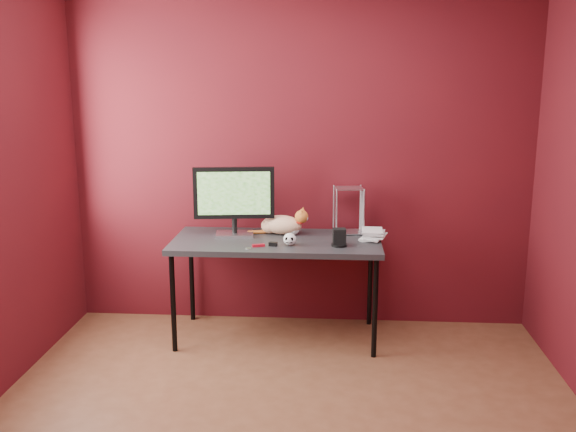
# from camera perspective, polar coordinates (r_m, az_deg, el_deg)

# --- Properties ---
(room) EXTENTS (3.52, 3.52, 2.61)m
(room) POSITION_cam_1_polar(r_m,az_deg,el_deg) (3.14, -0.51, 3.81)
(room) COLOR #57311E
(room) RESTS_ON ground
(desk) EXTENTS (1.50, 0.70, 0.75)m
(desk) POSITION_cam_1_polar(r_m,az_deg,el_deg) (4.65, -1.02, -2.71)
(desk) COLOR black
(desk) RESTS_ON ground
(monitor) EXTENTS (0.59, 0.22, 0.51)m
(monitor) POSITION_cam_1_polar(r_m,az_deg,el_deg) (4.70, -4.82, 1.62)
(monitor) COLOR #BBBBC0
(monitor) RESTS_ON desk
(cat) EXTENTS (0.45, 0.22, 0.21)m
(cat) POSITION_cam_1_polar(r_m,az_deg,el_deg) (4.77, -0.52, -0.76)
(cat) COLOR orange
(cat) RESTS_ON desk
(skull_mug) EXTENTS (0.09, 0.09, 0.09)m
(skull_mug) POSITION_cam_1_polar(r_m,az_deg,el_deg) (4.46, 0.16, -2.07)
(skull_mug) COLOR silver
(skull_mug) RESTS_ON desk
(speaker) EXTENTS (0.11, 0.11, 0.12)m
(speaker) POSITION_cam_1_polar(r_m,az_deg,el_deg) (4.46, 4.58, -1.96)
(speaker) COLOR black
(speaker) RESTS_ON desk
(book_stack) EXTENTS (0.21, 0.24, 0.80)m
(book_stack) POSITION_cam_1_polar(r_m,az_deg,el_deg) (4.62, 6.86, 2.82)
(book_stack) COLOR beige
(book_stack) RESTS_ON desk
(wire_rack) EXTENTS (0.22, 0.19, 0.35)m
(wire_rack) POSITION_cam_1_polar(r_m,az_deg,el_deg) (4.80, 5.41, 0.52)
(wire_rack) COLOR #BBBBC0
(wire_rack) RESTS_ON desk
(pocket_knife) EXTENTS (0.09, 0.05, 0.02)m
(pocket_knife) POSITION_cam_1_polar(r_m,az_deg,el_deg) (4.45, -2.64, -2.63)
(pocket_knife) COLOR maroon
(pocket_knife) RESTS_ON desk
(black_gadget) EXTENTS (0.06, 0.04, 0.03)m
(black_gadget) POSITION_cam_1_polar(r_m,az_deg,el_deg) (4.46, -1.34, -2.51)
(black_gadget) COLOR black
(black_gadget) RESTS_ON desk
(washer) EXTENTS (0.04, 0.04, 0.00)m
(washer) POSITION_cam_1_polar(r_m,az_deg,el_deg) (4.40, -3.56, -2.89)
(washer) COLOR #BBBBC0
(washer) RESTS_ON desk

